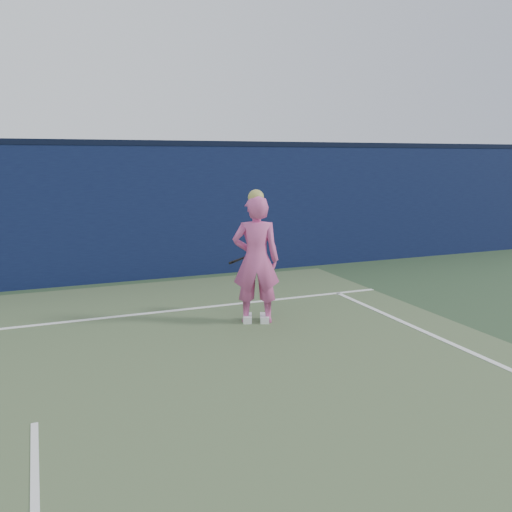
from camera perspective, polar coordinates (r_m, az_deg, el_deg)
name	(u,v)px	position (r m, az deg, el deg)	size (l,w,h in m)	color
ground	(35,488)	(4.41, -22.24, -21.70)	(80.00, 80.00, 0.00)	#2E462B
backstop_wall	(28,217)	(10.32, -22.83, 3.77)	(24.00, 0.40, 2.50)	#0C1236
wall_cap	(23,142)	(10.27, -23.34, 10.98)	(24.00, 0.42, 0.10)	black
player	(256,259)	(7.48, 0.00, -0.36)	(0.76, 0.63, 1.86)	#D55296
racket	(255,254)	(7.97, -0.08, 0.21)	(0.60, 0.15, 0.32)	black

